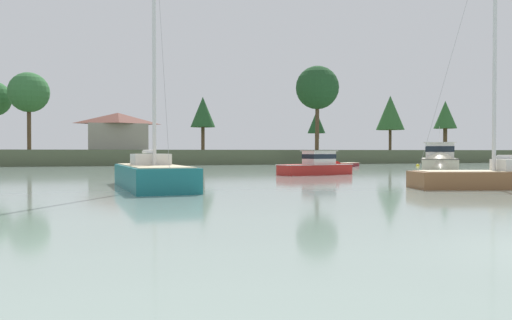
# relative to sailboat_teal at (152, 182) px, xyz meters

# --- Properties ---
(far_shore_bank) EXTENTS (177.82, 57.88, 2.18)m
(far_shore_bank) POSITION_rel_sailboat_teal_xyz_m (5.60, 71.96, 0.78)
(far_shore_bank) COLOR #4C563D
(far_shore_bank) RESTS_ON ground
(sailboat_teal) EXTENTS (3.35, 9.90, 15.26)m
(sailboat_teal) POSITION_rel_sailboat_teal_xyz_m (0.00, 0.00, 0.00)
(sailboat_teal) COLOR #196B70
(sailboat_teal) RESTS_ON ground
(cruiser_cream) EXTENTS (9.03, 10.46, 5.79)m
(cruiser_cream) POSITION_rel_sailboat_teal_xyz_m (31.23, 16.63, 0.35)
(cruiser_cream) COLOR beige
(cruiser_cream) RESTS_ON ground
(cruiser_red) EXTENTS (7.58, 3.59, 3.68)m
(cruiser_red) POSITION_rel_sailboat_teal_xyz_m (15.31, 11.40, 0.14)
(cruiser_red) COLOR #B2231E
(cruiser_red) RESTS_ON ground
(dinghy_orange) EXTENTS (2.12, 3.54, 0.54)m
(dinghy_orange) POSITION_rel_sailboat_teal_xyz_m (1.91, 22.35, -0.18)
(dinghy_orange) COLOR orange
(dinghy_orange) RESTS_ON ground
(dinghy_maroon) EXTENTS (3.91, 3.61, 0.69)m
(dinghy_maroon) POSITION_rel_sailboat_teal_xyz_m (28.39, 30.73, -0.14)
(dinghy_maroon) COLOR maroon
(dinghy_maroon) RESTS_ON ground
(sailboat_wood) EXTENTS (10.27, 5.05, 15.51)m
(sailboat_wood) POSITION_rel_sailboat_teal_xyz_m (17.61, -6.06, 0.00)
(sailboat_wood) COLOR brown
(sailboat_wood) RESTS_ON ground
(mooring_buoy_yellow) EXTENTS (0.45, 0.45, 0.50)m
(mooring_buoy_yellow) POSITION_rel_sailboat_teal_xyz_m (37.85, 29.30, -0.23)
(mooring_buoy_yellow) COLOR yellow
(mooring_buoy_yellow) RESTS_ON ground
(shore_tree_left) EXTENTS (4.82, 4.82, 10.43)m
(shore_tree_left) POSITION_rel_sailboat_teal_xyz_m (17.89, 69.70, 9.25)
(shore_tree_left) COLOR brown
(shore_tree_left) RESTS_ON far_shore_bank
(shore_tree_inland_c) EXTENTS (6.22, 6.22, 12.22)m
(shore_tree_inland_c) POSITION_rel_sailboat_teal_xyz_m (60.54, 70.33, 10.24)
(shore_tree_inland_c) COLOR brown
(shore_tree_inland_c) RESTS_ON far_shore_bank
(shore_tree_center_left) EXTENTS (6.58, 6.58, 12.83)m
(shore_tree_center_left) POSITION_rel_sailboat_teal_xyz_m (-12.61, 64.06, 11.34)
(shore_tree_center_left) COLOR brown
(shore_tree_center_left) RESTS_ON far_shore_bank
(shore_tree_inland_a) EXTENTS (3.91, 3.91, 8.58)m
(shore_tree_inland_a) POSITION_rel_sailboat_teal_xyz_m (44.22, 74.01, 7.94)
(shore_tree_inland_a) COLOR brown
(shore_tree_inland_a) RESTS_ON far_shore_bank
(shore_tree_right_mid) EXTENTS (5.09, 5.09, 11.23)m
(shore_tree_right_mid) POSITION_rel_sailboat_teal_xyz_m (73.38, 67.94, 9.83)
(shore_tree_right_mid) COLOR brown
(shore_tree_right_mid) RESTS_ON far_shore_bank
(shore_tree_right) EXTENTS (7.29, 7.29, 14.19)m
(shore_tree_right) POSITION_rel_sailboat_teal_xyz_m (33.44, 50.75, 12.35)
(shore_tree_right) COLOR brown
(shore_tree_right) RESTS_ON far_shore_bank
(cottage_near_water) EXTENTS (12.46, 7.04, 7.64)m
(cottage_near_water) POSITION_rel_sailboat_teal_xyz_m (2.35, 79.27, 5.81)
(cottage_near_water) COLOR #9E998E
(cottage_near_water) RESTS_ON far_shore_bank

